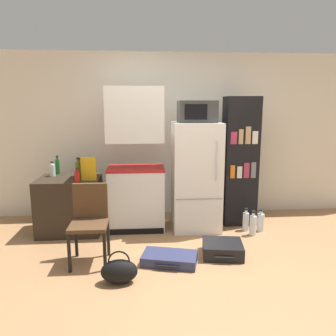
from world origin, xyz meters
name	(u,v)px	position (x,y,z in m)	size (l,w,h in m)	color
ground_plane	(191,272)	(0.00, 0.00, 0.00)	(24.00, 24.00, 0.00)	#A3754C
wall_back	(186,135)	(0.20, 2.00, 1.25)	(6.40, 0.10, 2.50)	silver
side_table	(70,205)	(-1.48, 1.27, 0.38)	(0.82, 0.66, 0.75)	#2D2319
kitchen_hutch	(136,164)	(-0.58, 1.33, 0.91)	(0.78, 0.54, 1.95)	silver
refrigerator	(196,176)	(0.25, 1.28, 0.74)	(0.65, 0.66, 1.49)	white
microwave	(197,112)	(0.25, 1.28, 1.63)	(0.50, 0.42, 0.29)	#333333
bookshelf	(240,162)	(0.90, 1.43, 0.92)	(0.47, 0.36, 1.83)	black
bottle_clear_short	(52,170)	(-1.73, 1.40, 0.84)	(0.08, 0.08, 0.21)	silver
bottle_blue_soda	(80,169)	(-1.34, 1.34, 0.86)	(0.06, 0.06, 0.26)	#1E47A3
bottle_ketchup_red	(77,176)	(-1.32, 1.00, 0.83)	(0.07, 0.07, 0.18)	#AD1914
bottle_olive_oil	(78,170)	(-1.35, 1.24, 0.87)	(0.07, 0.07, 0.28)	#566619
bottle_green_tall	(58,166)	(-1.69, 1.54, 0.86)	(0.06, 0.06, 0.26)	#1E6028
bottle_milk_white	(88,170)	(-1.26, 1.44, 0.82)	(0.09, 0.09, 0.16)	white
cereal_box	(89,169)	(-1.19, 1.13, 0.90)	(0.19, 0.07, 0.30)	gold
chair	(90,216)	(-1.07, 0.37, 0.51)	(0.40, 0.41, 0.86)	black
suitcase_large_flat	(170,259)	(-0.20, 0.22, 0.05)	(0.66, 0.46, 0.11)	navy
suitcase_small_flat	(222,249)	(0.42, 0.36, 0.08)	(0.51, 0.47, 0.16)	black
handbag	(119,271)	(-0.72, -0.15, 0.12)	(0.36, 0.20, 0.33)	black
water_bottle_front	(261,222)	(1.13, 1.07, 0.13)	(0.09, 0.09, 0.31)	silver
water_bottle_middle	(246,221)	(0.93, 1.11, 0.13)	(0.08, 0.08, 0.32)	silver
water_bottle_back	(253,225)	(0.97, 0.93, 0.14)	(0.09, 0.09, 0.34)	silver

